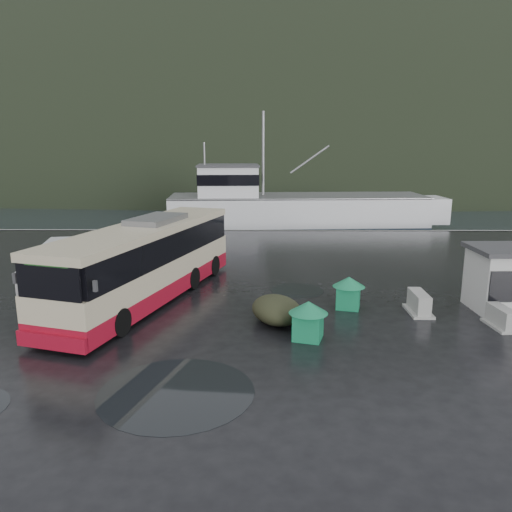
{
  "coord_description": "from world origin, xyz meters",
  "views": [
    {
      "loc": [
        1.11,
        -19.78,
        6.92
      ],
      "look_at": [
        0.89,
        3.16,
        1.7
      ],
      "focal_mm": 35.0,
      "sensor_mm": 36.0,
      "label": 1
    }
  ],
  "objects_px": {
    "coach_bus": "(149,299)",
    "white_van": "(65,307)",
    "waste_bin_right": "(348,308)",
    "fishing_trawler": "(297,217)",
    "dome_tent": "(276,322)",
    "ticket_kiosk": "(509,310)",
    "jersey_barrier_a": "(418,313)",
    "jersey_barrier_b": "(500,327)",
    "waste_bin_left": "(308,339)"
  },
  "relations": [
    {
      "from": "coach_bus",
      "to": "white_van",
      "type": "relative_size",
      "value": 2.08
    },
    {
      "from": "waste_bin_right",
      "to": "fishing_trawler",
      "type": "bearing_deg",
      "value": 90.62
    },
    {
      "from": "dome_tent",
      "to": "ticket_kiosk",
      "type": "relative_size",
      "value": 0.75
    },
    {
      "from": "fishing_trawler",
      "to": "dome_tent",
      "type": "bearing_deg",
      "value": -98.89
    },
    {
      "from": "jersey_barrier_a",
      "to": "coach_bus",
      "type": "bearing_deg",
      "value": 171.54
    },
    {
      "from": "white_van",
      "to": "jersey_barrier_b",
      "type": "relative_size",
      "value": 3.92
    },
    {
      "from": "dome_tent",
      "to": "white_van",
      "type": "bearing_deg",
      "value": 168.63
    },
    {
      "from": "waste_bin_left",
      "to": "jersey_barrier_b",
      "type": "relative_size",
      "value": 0.89
    },
    {
      "from": "white_van",
      "to": "waste_bin_right",
      "type": "bearing_deg",
      "value": -10.63
    },
    {
      "from": "coach_bus",
      "to": "ticket_kiosk",
      "type": "xyz_separation_m",
      "value": [
        15.62,
        -1.33,
        0.0
      ]
    },
    {
      "from": "coach_bus",
      "to": "white_van",
      "type": "distance_m",
      "value": 3.54
    },
    {
      "from": "jersey_barrier_a",
      "to": "fishing_trawler",
      "type": "height_order",
      "value": "fishing_trawler"
    },
    {
      "from": "waste_bin_right",
      "to": "ticket_kiosk",
      "type": "relative_size",
      "value": 0.4
    },
    {
      "from": "fishing_trawler",
      "to": "white_van",
      "type": "bearing_deg",
      "value": -117.3
    },
    {
      "from": "ticket_kiosk",
      "to": "fishing_trawler",
      "type": "height_order",
      "value": "fishing_trawler"
    },
    {
      "from": "waste_bin_left",
      "to": "jersey_barrier_b",
      "type": "xyz_separation_m",
      "value": [
        7.52,
        1.24,
        0.0
      ]
    },
    {
      "from": "coach_bus",
      "to": "ticket_kiosk",
      "type": "distance_m",
      "value": 15.67
    },
    {
      "from": "dome_tent",
      "to": "fishing_trawler",
      "type": "bearing_deg",
      "value": 84.31
    },
    {
      "from": "waste_bin_right",
      "to": "dome_tent",
      "type": "relative_size",
      "value": 0.53
    },
    {
      "from": "waste_bin_left",
      "to": "jersey_barrier_a",
      "type": "distance_m",
      "value": 5.66
    },
    {
      "from": "jersey_barrier_a",
      "to": "jersey_barrier_b",
      "type": "distance_m",
      "value": 3.11
    },
    {
      "from": "waste_bin_left",
      "to": "ticket_kiosk",
      "type": "height_order",
      "value": "ticket_kiosk"
    },
    {
      "from": "ticket_kiosk",
      "to": "jersey_barrier_b",
      "type": "xyz_separation_m",
      "value": [
        -1.31,
        -2.04,
        0.0
      ]
    },
    {
      "from": "jersey_barrier_b",
      "to": "waste_bin_right",
      "type": "bearing_deg",
      "value": 157.74
    },
    {
      "from": "coach_bus",
      "to": "dome_tent",
      "type": "height_order",
      "value": "coach_bus"
    },
    {
      "from": "coach_bus",
      "to": "fishing_trawler",
      "type": "height_order",
      "value": "fishing_trawler"
    },
    {
      "from": "ticket_kiosk",
      "to": "jersey_barrier_a",
      "type": "relative_size",
      "value": 1.98
    },
    {
      "from": "dome_tent",
      "to": "fishing_trawler",
      "type": "distance_m",
      "value": 28.6
    },
    {
      "from": "waste_bin_left",
      "to": "dome_tent",
      "type": "xyz_separation_m",
      "value": [
        -1.08,
        1.7,
        0.0
      ]
    },
    {
      "from": "white_van",
      "to": "ticket_kiosk",
      "type": "distance_m",
      "value": 18.99
    },
    {
      "from": "waste_bin_left",
      "to": "ticket_kiosk",
      "type": "relative_size",
      "value": 0.41
    },
    {
      "from": "fishing_trawler",
      "to": "ticket_kiosk",
      "type": "bearing_deg",
      "value": -78.46
    },
    {
      "from": "waste_bin_left",
      "to": "fishing_trawler",
      "type": "relative_size",
      "value": 0.05
    },
    {
      "from": "jersey_barrier_a",
      "to": "waste_bin_right",
      "type": "bearing_deg",
      "value": 168.01
    },
    {
      "from": "jersey_barrier_b",
      "to": "jersey_barrier_a",
      "type": "bearing_deg",
      "value": 148.2
    },
    {
      "from": "white_van",
      "to": "jersey_barrier_a",
      "type": "bearing_deg",
      "value": -12.88
    },
    {
      "from": "ticket_kiosk",
      "to": "jersey_barrier_b",
      "type": "distance_m",
      "value": 2.43
    },
    {
      "from": "waste_bin_right",
      "to": "waste_bin_left",
      "type": "bearing_deg",
      "value": -120.41
    },
    {
      "from": "waste_bin_left",
      "to": "waste_bin_right",
      "type": "height_order",
      "value": "waste_bin_left"
    },
    {
      "from": "white_van",
      "to": "waste_bin_left",
      "type": "height_order",
      "value": "white_van"
    },
    {
      "from": "waste_bin_right",
      "to": "ticket_kiosk",
      "type": "bearing_deg",
      "value": -1.69
    },
    {
      "from": "white_van",
      "to": "fishing_trawler",
      "type": "distance_m",
      "value": 29.18
    },
    {
      "from": "ticket_kiosk",
      "to": "jersey_barrier_b",
      "type": "relative_size",
      "value": 2.19
    },
    {
      "from": "coach_bus",
      "to": "waste_bin_right",
      "type": "relative_size",
      "value": 9.37
    },
    {
      "from": "coach_bus",
      "to": "dome_tent",
      "type": "distance_m",
      "value": 6.41
    },
    {
      "from": "white_van",
      "to": "waste_bin_left",
      "type": "xyz_separation_m",
      "value": [
        10.16,
        -3.53,
        0.0
      ]
    },
    {
      "from": "dome_tent",
      "to": "jersey_barrier_b",
      "type": "distance_m",
      "value": 8.61
    },
    {
      "from": "waste_bin_right",
      "to": "jersey_barrier_a",
      "type": "xyz_separation_m",
      "value": [
        2.83,
        -0.6,
        0.0
      ]
    },
    {
      "from": "coach_bus",
      "to": "ticket_kiosk",
      "type": "relative_size",
      "value": 3.71
    },
    {
      "from": "ticket_kiosk",
      "to": "jersey_barrier_a",
      "type": "distance_m",
      "value": 3.98
    }
  ]
}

